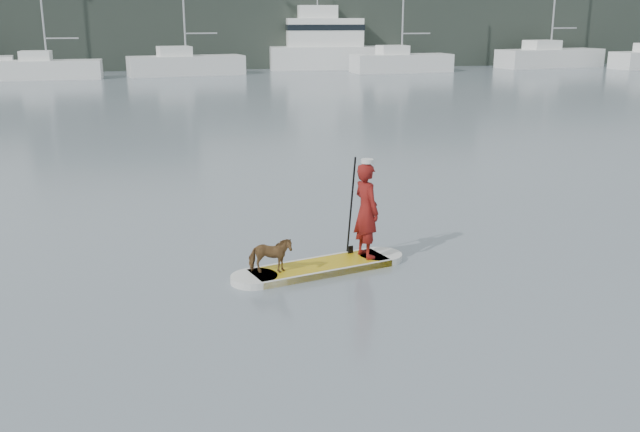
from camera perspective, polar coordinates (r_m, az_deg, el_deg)
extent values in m
plane|color=slate|center=(12.76, 14.40, -4.62)|extent=(140.00, 140.00, 0.00)
cube|color=#BF9E12|center=(12.57, 0.00, -4.13)|extent=(2.62, 1.44, 0.12)
cylinder|color=silver|center=(12.08, -5.29, -5.04)|extent=(0.80, 0.80, 0.12)
cylinder|color=silver|center=(13.16, 4.85, -3.26)|extent=(0.80, 0.80, 0.12)
cube|color=silver|center=(12.88, -0.76, -3.63)|extent=(2.43, 0.72, 0.12)
cube|color=silver|center=(12.26, 0.80, -4.65)|extent=(2.43, 0.72, 0.12)
imported|color=maroon|center=(12.73, 3.73, 0.44)|extent=(0.57, 0.72, 1.72)
cylinder|color=silver|center=(12.52, 3.80, 4.40)|extent=(0.22, 0.22, 0.07)
imported|color=#55331D|center=(12.07, -4.00, -3.16)|extent=(0.78, 0.43, 0.62)
cylinder|color=black|center=(12.87, 2.50, 0.72)|extent=(0.11, 0.30, 1.89)
cube|color=black|center=(13.13, 2.45, -3.07)|extent=(0.10, 0.05, 0.32)
cube|color=white|center=(54.73, -20.93, 10.88)|extent=(7.32, 2.51, 1.31)
cube|color=white|center=(54.78, -21.80, 11.83)|extent=(2.06, 1.72, 0.65)
cylinder|color=#B7B7BC|center=(54.49, -19.96, 13.22)|extent=(2.24, 0.12, 0.09)
cube|color=white|center=(55.77, -10.64, 11.75)|extent=(8.87, 4.03, 1.42)
cube|color=white|center=(55.55, -11.58, 12.80)|extent=(2.67, 2.22, 0.71)
cylinder|color=#B7B7BC|center=(55.91, -9.50, 14.22)|extent=(2.42, 0.51, 0.10)
cube|color=white|center=(58.19, 6.54, 12.06)|extent=(8.11, 3.20, 1.39)
cube|color=white|center=(57.83, 5.82, 13.09)|extent=(2.36, 1.98, 0.69)
cylinder|color=#B7B7BC|center=(58.57, 7.71, 14.27)|extent=(2.38, 0.29, 0.10)
cube|color=white|center=(66.46, 17.91, 11.93)|extent=(10.03, 4.67, 1.54)
cube|color=white|center=(65.78, 17.34, 12.95)|extent=(3.04, 2.48, 0.77)
cylinder|color=#B7B7BC|center=(67.24, 18.97, 14.03)|extent=(2.61, 0.62, 0.11)
cube|color=white|center=(61.38, 1.41, 12.55)|extent=(11.60, 4.47, 1.86)
cube|color=white|center=(61.15, 0.34, 14.48)|extent=(6.46, 3.33, 2.27)
cube|color=white|center=(61.06, -0.21, 16.03)|extent=(3.33, 2.19, 1.03)
cube|color=black|center=(61.14, 0.34, 14.87)|extent=(6.57, 3.41, 0.46)
cube|color=black|center=(63.92, -7.27, 14.42)|extent=(90.00, 6.00, 6.00)
cube|color=black|center=(64.83, -16.56, 15.27)|extent=(14.00, 4.00, 9.00)
cube|color=black|center=(68.81, 8.28, 15.31)|extent=(10.00, 4.00, 8.00)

